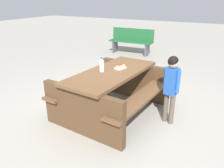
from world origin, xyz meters
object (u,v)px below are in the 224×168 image
object	(u,v)px
picnic_table	(112,88)
hotdog_tray	(120,67)
soda_bottle	(102,65)
child_in_coat	(171,81)
park_bench_near	(131,41)

from	to	relation	value
picnic_table	hotdog_tray	distance (m)	0.39
soda_bottle	hotdog_tray	world-z (taller)	soda_bottle
picnic_table	soda_bottle	bearing A→B (deg)	121.86
soda_bottle	child_in_coat	bearing A→B (deg)	-78.62
picnic_table	child_in_coat	bearing A→B (deg)	-82.11
hotdog_tray	park_bench_near	xyz separation A→B (m)	(3.86, 1.48, -0.33)
soda_bottle	child_in_coat	distance (m)	1.12
soda_bottle	hotdog_tray	bearing A→B (deg)	-36.67
picnic_table	soda_bottle	xyz separation A→B (m)	(-0.09, 0.14, 0.41)
child_in_coat	hotdog_tray	bearing A→B (deg)	86.52
picnic_table	park_bench_near	distance (m)	4.29
picnic_table	park_bench_near	bearing A→B (deg)	19.38
picnic_table	soda_bottle	world-z (taller)	soda_bottle
soda_bottle	hotdog_tray	xyz separation A→B (m)	(0.27, -0.20, -0.08)
park_bench_near	soda_bottle	bearing A→B (deg)	-162.76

